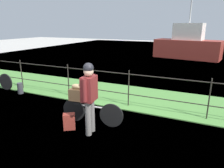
% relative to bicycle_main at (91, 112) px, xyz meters
% --- Properties ---
extents(ground_plane, '(60.00, 60.00, 0.00)m').
position_rel_bicycle_main_xyz_m(ground_plane, '(0.47, -0.47, -0.32)').
color(ground_plane, beige).
extents(grass_strip, '(27.00, 2.40, 0.03)m').
position_rel_bicycle_main_xyz_m(grass_strip, '(0.47, 2.34, -0.31)').
color(grass_strip, '#569342').
rests_on(grass_strip, ground).
extents(harbor_water, '(30.00, 30.00, 0.00)m').
position_rel_bicycle_main_xyz_m(harbor_water, '(0.47, 12.19, -0.32)').
color(harbor_water, '#60849E').
rests_on(harbor_water, ground).
extents(iron_fence, '(18.04, 0.04, 1.16)m').
position_rel_bicycle_main_xyz_m(iron_fence, '(0.47, 1.48, 0.35)').
color(iron_fence, '#28231E').
rests_on(iron_fence, ground).
extents(bicycle_main, '(1.65, 0.25, 0.61)m').
position_rel_bicycle_main_xyz_m(bicycle_main, '(0.00, 0.00, 0.00)').
color(bicycle_main, black).
rests_on(bicycle_main, ground).
extents(wooden_crate, '(0.39, 0.32, 0.30)m').
position_rel_bicycle_main_xyz_m(wooden_crate, '(-0.38, -0.04, 0.43)').
color(wooden_crate, olive).
rests_on(wooden_crate, bicycle_main).
extents(terrier_dog, '(0.32, 0.17, 0.18)m').
position_rel_bicycle_main_xyz_m(terrier_dog, '(-0.35, -0.04, 0.66)').
color(terrier_dog, tan).
rests_on(terrier_dog, wooden_crate).
extents(cyclist_person, '(0.30, 0.54, 1.68)m').
position_rel_bicycle_main_xyz_m(cyclist_person, '(0.22, -0.43, 0.68)').
color(cyclist_person, slate).
rests_on(cyclist_person, ground).
extents(backpack_on_paving, '(0.33, 0.31, 0.40)m').
position_rel_bicycle_main_xyz_m(backpack_on_paving, '(-0.34, -0.48, -0.12)').
color(backpack_on_paving, maroon).
rests_on(backpack_on_paving, ground).
extents(mooring_bollard, '(0.20, 0.20, 0.41)m').
position_rel_bicycle_main_xyz_m(mooring_bollard, '(-3.62, 0.98, -0.12)').
color(mooring_bollard, '#38383D').
rests_on(mooring_bollard, ground).
extents(moored_boat_near, '(4.98, 2.56, 4.19)m').
position_rel_bicycle_main_xyz_m(moored_boat_near, '(1.17, 12.44, 0.65)').
color(moored_boat_near, '#9E3328').
rests_on(moored_boat_near, ground).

